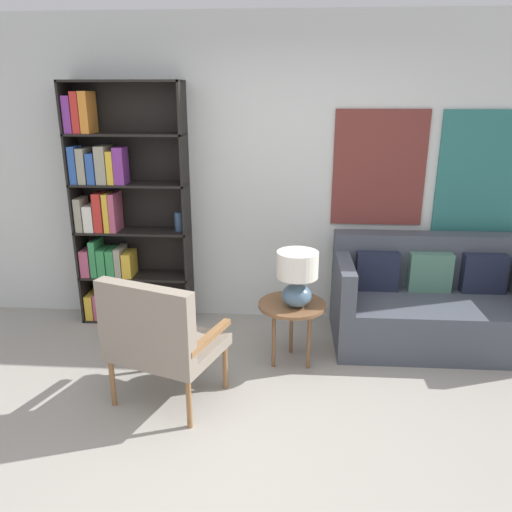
# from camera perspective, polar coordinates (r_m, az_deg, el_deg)

# --- Properties ---
(ground_plane) EXTENTS (14.00, 14.00, 0.00)m
(ground_plane) POSITION_cam_1_polar(r_m,az_deg,el_deg) (3.18, -1.67, -21.95)
(ground_plane) COLOR #9E998E
(wall_back) EXTENTS (6.40, 0.08, 2.70)m
(wall_back) POSITION_cam_1_polar(r_m,az_deg,el_deg) (4.51, 1.23, 9.21)
(wall_back) COLOR silver
(wall_back) RESTS_ON ground_plane
(bookshelf) EXTENTS (1.01, 0.30, 2.15)m
(bookshelf) POSITION_cam_1_polar(r_m,az_deg,el_deg) (4.66, -15.79, 4.37)
(bookshelf) COLOR black
(bookshelf) RESTS_ON ground_plane
(armchair) EXTENTS (0.84, 0.78, 0.92)m
(armchair) POSITION_cam_1_polar(r_m,az_deg,el_deg) (3.39, -11.15, -8.92)
(armchair) COLOR olive
(armchair) RESTS_ON ground_plane
(couch) EXTENTS (1.63, 0.85, 0.89)m
(couch) POSITION_cam_1_polar(r_m,az_deg,el_deg) (4.53, 19.28, -5.14)
(couch) COLOR #474C56
(couch) RESTS_ON ground_plane
(side_table) EXTENTS (0.52, 0.52, 0.51)m
(side_table) POSITION_cam_1_polar(r_m,az_deg,el_deg) (3.88, 4.12, -6.14)
(side_table) COLOR brown
(side_table) RESTS_ON ground_plane
(table_lamp) EXTENTS (0.31, 0.31, 0.43)m
(table_lamp) POSITION_cam_1_polar(r_m,az_deg,el_deg) (3.72, 4.73, -2.13)
(table_lamp) COLOR slate
(table_lamp) RESTS_ON side_table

